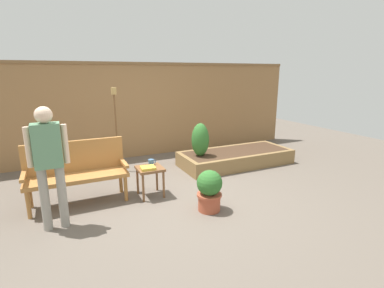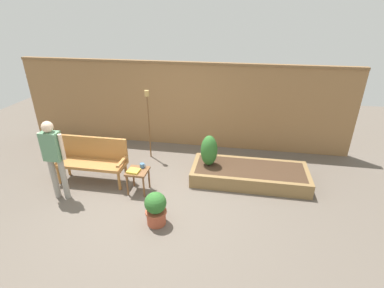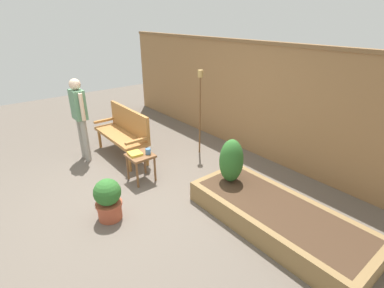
% 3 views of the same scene
% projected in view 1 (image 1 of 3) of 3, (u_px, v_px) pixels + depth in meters
% --- Properties ---
extents(ground_plane, '(14.00, 14.00, 0.00)m').
position_uv_depth(ground_plane, '(177.00, 198.00, 4.61)').
color(ground_plane, '#60564C').
extents(fence_back, '(8.40, 0.14, 2.16)m').
position_uv_depth(fence_back, '(133.00, 110.00, 6.62)').
color(fence_back, olive).
rests_on(fence_back, ground_plane).
extents(garden_bench, '(1.44, 0.48, 0.94)m').
position_uv_depth(garden_bench, '(76.00, 168.00, 4.34)').
color(garden_bench, '#A87038').
rests_on(garden_bench, ground_plane).
extents(side_table, '(0.40, 0.40, 0.48)m').
position_uv_depth(side_table, '(150.00, 172.00, 4.59)').
color(side_table, brown).
rests_on(side_table, ground_plane).
extents(cup_on_table, '(0.13, 0.09, 0.09)m').
position_uv_depth(cup_on_table, '(151.00, 162.00, 4.68)').
color(cup_on_table, teal).
rests_on(cup_on_table, side_table).
extents(book_on_table, '(0.24, 0.22, 0.04)m').
position_uv_depth(book_on_table, '(148.00, 168.00, 4.48)').
color(book_on_table, gold).
rests_on(book_on_table, side_table).
extents(potted_boxwood, '(0.37, 0.37, 0.60)m').
position_uv_depth(potted_boxwood, '(209.00, 190.00, 4.12)').
color(potted_boxwood, '#A84C33').
rests_on(potted_boxwood, ground_plane).
extents(raised_planter_bed, '(2.40, 1.00, 0.30)m').
position_uv_depth(raised_planter_bed, '(236.00, 158.00, 6.23)').
color(raised_planter_bed, olive).
rests_on(raised_planter_bed, ground_plane).
extents(shrub_near_bench, '(0.35, 0.35, 0.67)m').
position_uv_depth(shrub_near_bench, '(200.00, 140.00, 5.75)').
color(shrub_near_bench, brown).
rests_on(shrub_near_bench, raised_planter_bed).
extents(tiki_torch, '(0.10, 0.10, 1.66)m').
position_uv_depth(tiki_torch, '(115.00, 115.00, 5.60)').
color(tiki_torch, brown).
rests_on(tiki_torch, ground_plane).
extents(person_by_bench, '(0.47, 0.20, 1.56)m').
position_uv_depth(person_by_bench, '(49.00, 158.00, 3.50)').
color(person_by_bench, gray).
rests_on(person_by_bench, ground_plane).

